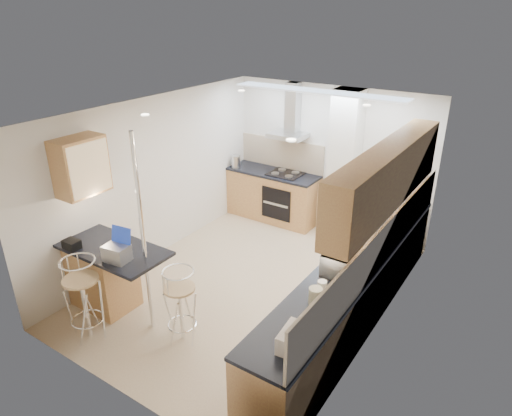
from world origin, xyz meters
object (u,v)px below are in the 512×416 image
Objects in this scene: bread_bin at (297,340)px; microwave at (341,261)px; bar_stool_end at (181,306)px; bar_stool_near at (84,299)px; laptop at (117,253)px.

microwave is at bearing 92.39° from bread_bin.
microwave is 1.93m from bar_stool_end.
bar_stool_end is at bearing 122.83° from microwave.
laptop is at bearing 60.34° from bar_stool_near.
bread_bin is (0.19, -1.38, -0.04)m from microwave.
laptop is 0.67m from bar_stool_near.
bar_stool_near is at bearing -128.67° from laptop.
laptop is at bearing 138.06° from bar_stool_end.
bar_stool_near is 1.11× the size of bar_stool_end.
bar_stool_near is (-2.50, -1.63, -0.52)m from microwave.
bar_stool_near is at bearing 153.60° from bar_stool_end.
laptop reaches higher than bar_stool_end.
microwave reaches higher than bar_stool_near.
laptop reaches higher than bar_stool_near.
bar_stool_near is 3.12× the size of bread_bin.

